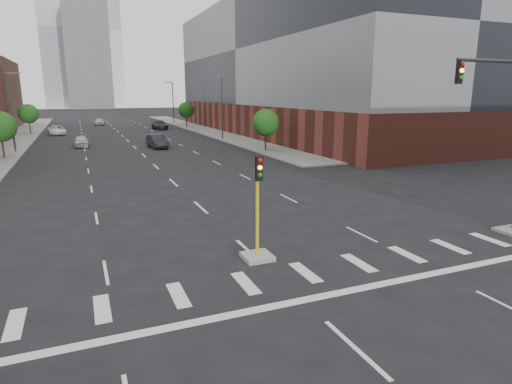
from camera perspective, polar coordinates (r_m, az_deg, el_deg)
sidewalk_left_far at (r=81.33m, az=-28.59°, el=6.76°), size 5.00×92.00×0.15m
sidewalk_right_far at (r=83.70m, az=-7.58°, el=8.36°), size 5.00×92.00×0.15m
building_right_main at (r=75.83m, az=6.16°, el=16.18°), size 24.00×70.00×22.00m
tower_left at (r=228.36m, az=-24.07°, el=19.12°), size 22.00×22.00×70.00m
tower_right at (r=269.17m, az=-19.96°, el=19.44°), size 20.00×20.00×80.00m
tower_mid at (r=207.27m, az=-21.53°, el=16.43°), size 18.00×18.00×44.00m
median_traffic_signal at (r=17.87m, az=0.21°, el=-6.05°), size 1.20×1.20×4.40m
streetlight_right_a at (r=64.77m, az=-4.64°, el=11.45°), size 1.60×0.22×9.07m
streetlight_right_b at (r=98.66m, az=-11.05°, el=11.81°), size 1.60×0.22×9.07m
streetlight_left at (r=57.06m, az=-29.86°, el=9.57°), size 1.60×0.22×9.07m
tree_left_near at (r=52.26m, az=-30.95°, el=7.49°), size 3.20×3.20×4.85m
tree_left_far at (r=82.02m, az=-28.08°, el=9.19°), size 3.20×3.20×4.85m
tree_right_near at (r=51.04m, az=1.30°, el=9.24°), size 3.20×3.20×4.85m
tree_right_far at (r=89.07m, az=-9.30°, el=10.73°), size 3.20×3.20×4.85m
car_near_left at (r=59.87m, az=-22.24°, el=6.31°), size 1.93×4.47×1.50m
car_mid_right at (r=55.88m, az=-13.05°, el=6.62°), size 2.14×5.23×1.68m
car_far_left at (r=79.12m, az=-25.05°, el=7.47°), size 3.18×5.63×1.49m
car_deep_right at (r=84.64m, az=-12.74°, el=8.73°), size 2.40×5.85×1.69m
car_distant at (r=98.96m, az=-20.20°, el=8.79°), size 2.08×4.49×1.49m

